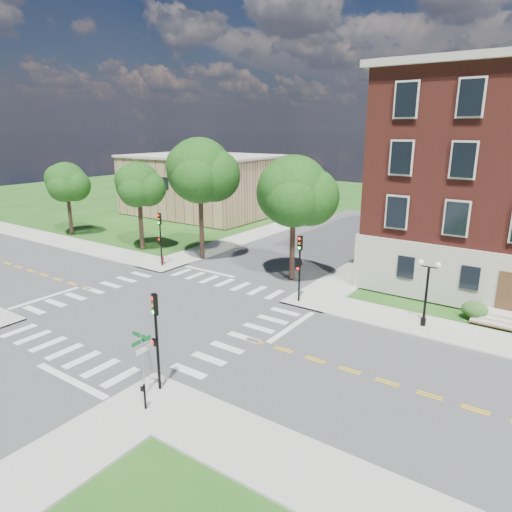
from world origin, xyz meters
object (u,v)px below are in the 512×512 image
Objects in this scene: traffic_signal_se at (156,330)px; traffic_signal_ne at (300,260)px; twin_lamp_west at (427,289)px; street_sign_pole at (142,352)px; traffic_signal_nw at (160,232)px; push_button_post at (144,395)px; fire_hydrant at (162,259)px.

traffic_signal_se is 13.76m from traffic_signal_ne.
traffic_signal_se is 1.00× the size of traffic_signal_ne.
twin_lamp_west reaches higher than street_sign_pole.
traffic_signal_ne and traffic_signal_nw have the same top height.
traffic_signal_ne is at bearing -2.45° from traffic_signal_nw.
traffic_signal_nw reaches higher than twin_lamp_west.
twin_lamp_west is (23.02, 0.19, -0.66)m from traffic_signal_nw.
fire_hydrant is at bearing 134.02° from push_button_post.
fire_hydrant is at bearing 133.82° from street_sign_pole.
fire_hydrant is at bearing 179.03° from twin_lamp_west.
street_sign_pole is (0.06, -14.51, -0.88)m from traffic_signal_ne.
twin_lamp_west is at bearing 61.08° from street_sign_pole.
fire_hydrant is at bearing 135.55° from traffic_signal_se.
push_button_post is 22.92m from fire_hydrant.
street_sign_pole is (-0.17, -0.75, -0.88)m from traffic_signal_se.
traffic_signal_se is 2.90m from push_button_post.
street_sign_pole is (-8.46, -15.32, -0.21)m from twin_lamp_west.
twin_lamp_west is at bearing -0.97° from fire_hydrant.
fire_hydrant is (-15.03, 1.21, -2.72)m from traffic_signal_ne.
traffic_signal_se and traffic_signal_ne have the same top height.
push_button_post is (-7.62, -16.08, -1.73)m from twin_lamp_west.
push_button_post is (0.84, -0.76, -1.51)m from street_sign_pole.
twin_lamp_west is 5.64× the size of fire_hydrant.
street_sign_pole is 1.89m from push_button_post.
push_button_post is (0.67, -1.51, -2.39)m from traffic_signal_se.
street_sign_pole is at bearing -46.18° from fire_hydrant.
traffic_signal_ne is 14.54m from street_sign_pole.
traffic_signal_ne is 1.00× the size of traffic_signal_nw.
traffic_signal_se is 1.17m from street_sign_pole.
traffic_signal_nw is 2.83m from fire_hydrant.
traffic_signal_se reaches higher than twin_lamp_west.
traffic_signal_se is 1.55× the size of street_sign_pole.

